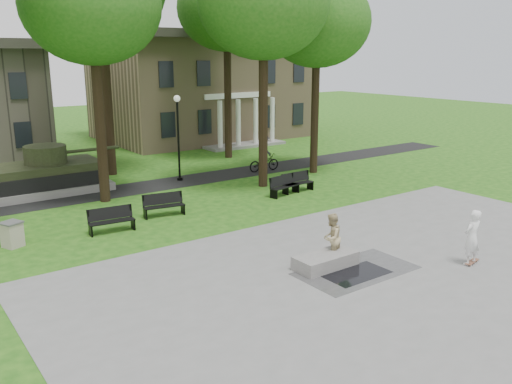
% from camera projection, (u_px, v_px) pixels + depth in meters
% --- Properties ---
extents(ground, '(120.00, 120.00, 0.00)m').
position_uv_depth(ground, '(322.00, 242.00, 20.46)').
color(ground, '#1A4B11').
rests_on(ground, ground).
extents(plaza, '(22.00, 16.00, 0.02)m').
position_uv_depth(plaza, '(434.00, 287.00, 16.54)').
color(plaza, gray).
rests_on(plaza, ground).
extents(footpath, '(44.00, 2.60, 0.01)m').
position_uv_depth(footpath, '(174.00, 182.00, 29.88)').
color(footpath, black).
rests_on(footpath, ground).
extents(building_right, '(17.00, 12.00, 8.60)m').
position_uv_depth(building_right, '(201.00, 85.00, 45.46)').
color(building_right, '#9E8460').
rests_on(building_right, ground).
extents(tree_1, '(6.20, 6.20, 11.63)m').
position_uv_depth(tree_1, '(92.00, 6.00, 23.92)').
color(tree_1, black).
rests_on(tree_1, ground).
extents(tree_2, '(6.60, 6.60, 12.16)m').
position_uv_depth(tree_2, '(264.00, 3.00, 26.80)').
color(tree_2, black).
rests_on(tree_2, ground).
extents(tree_3, '(6.00, 6.00, 11.19)m').
position_uv_depth(tree_3, '(317.00, 22.00, 30.31)').
color(tree_3, black).
rests_on(tree_3, ground).
extents(tree_5, '(6.40, 6.40, 12.44)m').
position_uv_depth(tree_5, '(227.00, 9.00, 34.69)').
color(tree_5, black).
rests_on(tree_5, ground).
extents(lamp_mid, '(0.36, 0.36, 4.73)m').
position_uv_depth(lamp_mid, '(178.00, 131.00, 29.71)').
color(lamp_mid, black).
rests_on(lamp_mid, ground).
extents(lamp_right, '(0.36, 0.36, 4.73)m').
position_uv_depth(lamp_right, '(314.00, 118.00, 35.38)').
color(lamp_right, black).
rests_on(lamp_right, ground).
extents(tank_monument, '(7.45, 3.40, 2.40)m').
position_uv_depth(tank_monument, '(42.00, 176.00, 27.58)').
color(tank_monument, gray).
rests_on(tank_monument, ground).
extents(puddle, '(2.20, 1.20, 0.00)m').
position_uv_depth(puddle, '(357.00, 274.00, 17.48)').
color(puddle, black).
rests_on(puddle, plaza).
extents(concrete_block, '(2.20, 1.01, 0.45)m').
position_uv_depth(concrete_block, '(326.00, 261.00, 18.01)').
color(concrete_block, gray).
rests_on(concrete_block, plaza).
extents(skateboard, '(0.80, 0.34, 0.07)m').
position_uv_depth(skateboard, '(472.00, 262.00, 18.35)').
color(skateboard, brown).
rests_on(skateboard, plaza).
extents(skateboarder, '(0.70, 0.46, 1.90)m').
position_uv_depth(skateboarder, '(472.00, 237.00, 18.08)').
color(skateboarder, white).
rests_on(skateboarder, plaza).
extents(friend_watching, '(1.02, 0.93, 1.70)m').
position_uv_depth(friend_watching, '(331.00, 238.00, 18.33)').
color(friend_watching, tan).
rests_on(friend_watching, plaza).
extents(cyclist, '(2.08, 1.19, 2.23)m').
position_uv_depth(cyclist, '(264.00, 156.00, 32.54)').
color(cyclist, black).
rests_on(cyclist, ground).
extents(park_bench_0, '(1.84, 0.70, 1.00)m').
position_uv_depth(park_bench_0, '(111.00, 219.00, 21.53)').
color(park_bench_0, black).
rests_on(park_bench_0, ground).
extents(park_bench_1, '(1.85, 0.82, 1.00)m').
position_uv_depth(park_bench_1, '(163.00, 204.00, 23.67)').
color(park_bench_1, black).
rests_on(park_bench_1, ground).
extents(park_bench_2, '(1.85, 0.86, 1.00)m').
position_uv_depth(park_bench_2, '(284.00, 185.00, 27.13)').
color(park_bench_2, black).
rests_on(park_bench_2, ground).
extents(park_bench_3, '(1.81, 0.57, 1.00)m').
position_uv_depth(park_bench_3, '(297.00, 182.00, 27.82)').
color(park_bench_3, black).
rests_on(park_bench_3, ground).
extents(trash_bin, '(0.87, 0.87, 0.96)m').
position_uv_depth(trash_bin, '(12.00, 234.00, 19.88)').
color(trash_bin, '#ACA28D').
rests_on(trash_bin, ground).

